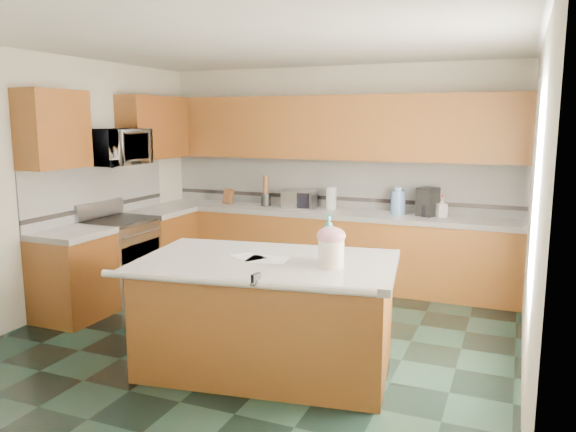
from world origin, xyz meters
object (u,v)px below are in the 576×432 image
at_px(island_top, 267,263).
at_px(coffee_maker, 428,202).
at_px(knife_block, 229,196).
at_px(toaster_oven, 299,199).
at_px(treat_jar, 331,253).
at_px(island_base, 268,317).
at_px(soap_bottle_island, 329,239).

xyz_separation_m(island_top, coffee_maker, (0.86, 2.63, 0.20)).
bearing_deg(knife_block, island_top, -45.47).
bearing_deg(toaster_oven, island_top, -77.79).
xyz_separation_m(island_top, knife_block, (-1.77, 2.60, 0.13)).
bearing_deg(coffee_maker, treat_jar, -72.97).
bearing_deg(island_base, island_top, 0.00).
bearing_deg(toaster_oven, island_base, -77.79).
relative_size(island_top, toaster_oven, 5.06).
relative_size(knife_block, toaster_oven, 0.50).
xyz_separation_m(treat_jar, coffee_maker, (0.32, 2.67, 0.06)).
distance_m(island_base, treat_jar, 0.81).
height_order(soap_bottle_island, toaster_oven, soap_bottle_island).
bearing_deg(treat_jar, soap_bottle_island, 138.42).
bearing_deg(treat_jar, coffee_maker, 105.55).
distance_m(knife_block, toaster_oven, 1.02).
distance_m(treat_jar, coffee_maker, 2.68).
distance_m(soap_bottle_island, toaster_oven, 2.81).
xyz_separation_m(island_base, treat_jar, (0.55, -0.03, 0.60)).
distance_m(soap_bottle_island, coffee_maker, 2.58).
bearing_deg(treat_jar, island_top, -160.90).
bearing_deg(knife_block, toaster_oven, 10.39).
height_order(island_top, knife_block, knife_block).
bearing_deg(knife_block, coffee_maker, 11.04).
height_order(island_base, toaster_oven, toaster_oven).
xyz_separation_m(knife_block, coffee_maker, (2.63, 0.03, 0.07)).
xyz_separation_m(soap_bottle_island, knife_block, (-2.26, 2.52, -0.09)).
xyz_separation_m(treat_jar, knife_block, (-2.31, 2.64, -0.00)).
relative_size(island_top, knife_block, 10.15).
height_order(soap_bottle_island, coffee_maker, soap_bottle_island).
relative_size(island_base, island_top, 0.95).
bearing_deg(island_base, toaster_oven, 97.27).
bearing_deg(treat_jar, island_base, -160.90).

